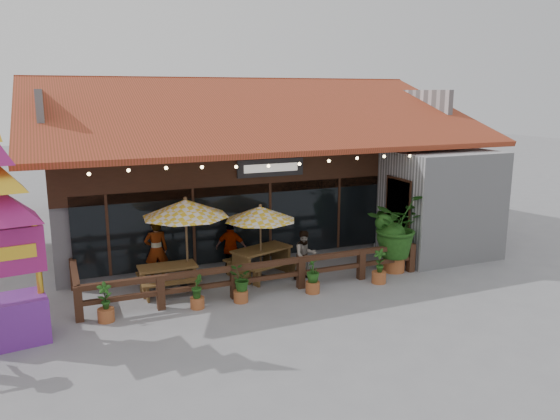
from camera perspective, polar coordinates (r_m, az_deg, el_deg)
name	(u,v)px	position (r m, az deg, el deg)	size (l,w,h in m)	color
ground	(309,280)	(16.49, 3.02, -7.34)	(100.00, 100.00, 0.00)	gray
restaurant_building	(243,176)	(22.01, -3.85, 3.54)	(15.50, 14.73, 6.09)	silver
patio_railing	(240,273)	(15.25, -4.20, -6.57)	(10.00, 2.60, 0.92)	#432417
umbrella_left	(186,208)	(15.56, -9.85, 0.16)	(3.13, 3.13, 2.65)	brown
umbrella_right	(260,214)	(16.10, -2.07, -0.39)	(2.23, 2.23, 2.30)	brown
picnic_table_left	(168,274)	(15.73, -11.65, -6.57)	(1.62, 1.40, 0.77)	brown
picnic_table_right	(262,257)	(16.71, -1.92, -4.94)	(2.23, 2.08, 0.87)	brown
thai_sign_tower	(2,212)	(13.12, -27.08, -0.19)	(2.39, 2.39, 5.69)	#6E2893
tropical_plant	(396,227)	(17.25, 11.99, -1.73)	(2.37, 2.29, 2.51)	#9B522A
diner_a	(156,250)	(16.57, -12.80, -4.12)	(0.69, 0.45, 1.89)	#331B10
diner_b	(305,255)	(16.35, 2.63, -4.74)	(0.73, 0.57, 1.50)	#331B10
diner_c	(231,248)	(16.86, -5.10, -3.97)	(0.97, 0.41, 1.66)	#331B10
planter_a	(105,305)	(14.19, -17.78, -9.45)	(0.41, 0.41, 1.00)	#9B522A
planter_b	(197,293)	(14.47, -8.66, -8.60)	(0.39, 0.42, 0.90)	#9B522A
planter_c	(241,283)	(14.71, -4.13, -7.58)	(0.70, 0.65, 0.97)	#9B522A
planter_d	(313,277)	(15.37, 3.45, -6.97)	(0.52, 0.52, 0.98)	#9B522A
planter_e	(379,269)	(16.38, 10.33, -6.06)	(0.42, 0.44, 1.04)	#9B522A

